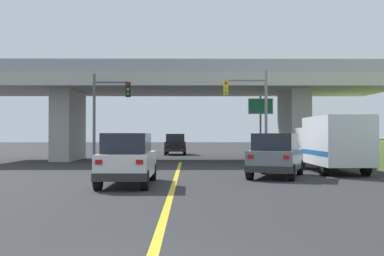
# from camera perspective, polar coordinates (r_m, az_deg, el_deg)

# --- Properties ---
(ground) EXTENTS (160.00, 160.00, 0.00)m
(ground) POSITION_cam_1_polar(r_m,az_deg,el_deg) (36.10, -1.32, -3.91)
(ground) COLOR #2B2B2D
(overpass_bridge) EXTENTS (31.52, 9.08, 7.08)m
(overpass_bridge) POSITION_cam_1_polar(r_m,az_deg,el_deg) (36.18, -1.31, 4.08)
(overpass_bridge) COLOR #B7B5AD
(overpass_bridge) RESTS_ON ground
(lane_divider_stripe) EXTENTS (0.20, 27.02, 0.01)m
(lane_divider_stripe) POSITION_cam_1_polar(r_m,az_deg,el_deg) (19.64, -2.11, -6.54)
(lane_divider_stripe) COLOR yellow
(lane_divider_stripe) RESTS_ON ground
(suv_lead) EXTENTS (1.92, 4.78, 2.02)m
(suv_lead) POSITION_cam_1_polar(r_m,az_deg,el_deg) (18.46, -7.80, -3.76)
(suv_lead) COLOR silver
(suv_lead) RESTS_ON ground
(suv_crossing) EXTENTS (3.37, 4.88, 2.02)m
(suv_crossing) POSITION_cam_1_polar(r_m,az_deg,el_deg) (21.96, 10.16, -3.27)
(suv_crossing) COLOR slate
(suv_crossing) RESTS_ON ground
(box_truck) EXTENTS (2.33, 6.90, 2.88)m
(box_truck) POSITION_cam_1_polar(r_m,az_deg,el_deg) (25.45, 16.65, -1.72)
(box_truck) COLOR silver
(box_truck) RESTS_ON ground
(sedan_oncoming) EXTENTS (2.02, 4.74, 2.02)m
(sedan_oncoming) POSITION_cam_1_polar(r_m,az_deg,el_deg) (45.68, -2.01, -1.97)
(sedan_oncoming) COLOR black
(sedan_oncoming) RESTS_ON ground
(traffic_signal_nearside) EXTENTS (2.82, 0.36, 6.09)m
(traffic_signal_nearside) POSITION_cam_1_polar(r_m,az_deg,el_deg) (30.24, 7.35, 2.80)
(traffic_signal_nearside) COLOR slate
(traffic_signal_nearside) RESTS_ON ground
(traffic_signal_farside) EXTENTS (2.44, 0.36, 5.88)m
(traffic_signal_farside) POSITION_cam_1_polar(r_m,az_deg,el_deg) (30.76, -10.42, 2.54)
(traffic_signal_farside) COLOR #56595E
(traffic_signal_farside) RESTS_ON ground
(highway_sign) EXTENTS (1.82, 0.17, 4.77)m
(highway_sign) POSITION_cam_1_polar(r_m,az_deg,el_deg) (34.72, 8.33, 1.85)
(highway_sign) COLOR #56595E
(highway_sign) RESTS_ON ground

